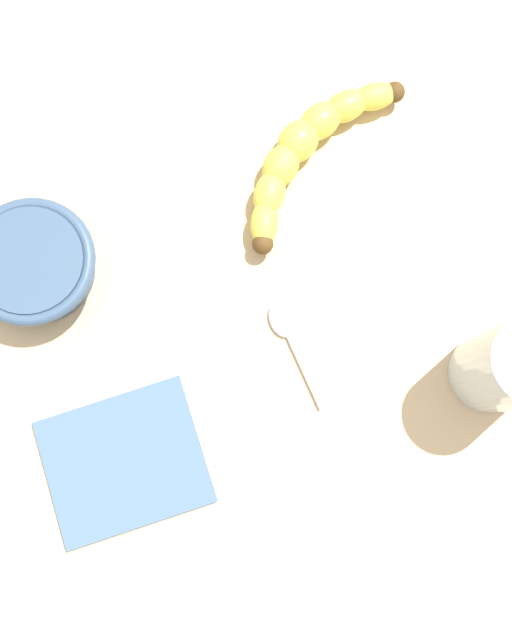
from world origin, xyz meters
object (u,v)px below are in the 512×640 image
object	(u,v)px
banana	(307,149)
ceramic_bowl	(34,265)
teaspoon	(285,327)
smoothie_glass	(510,367)

from	to	relation	value
banana	ceramic_bowl	xyz separation A→B (cm)	(28.95, -1.16, 1.04)
ceramic_bowl	teaspoon	bearing A→B (deg)	139.78
ceramic_bowl	teaspoon	world-z (taller)	ceramic_bowl
banana	teaspoon	xyz separation A→B (cm)	(10.14, 14.75, -1.51)
banana	smoothie_glass	xyz separation A→B (cm)	(-5.39, 27.76, 4.16)
smoothie_glass	ceramic_bowl	size ratio (longest dim) A/B	1.00
banana	smoothie_glass	distance (cm)	28.58
banana	smoothie_glass	bearing A→B (deg)	78.21
ceramic_bowl	smoothie_glass	bearing A→B (deg)	139.90
banana	smoothie_glass	size ratio (longest dim) A/B	1.73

